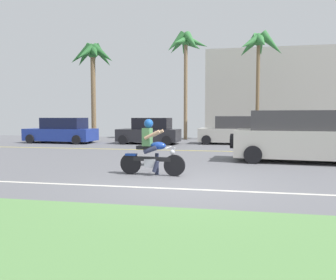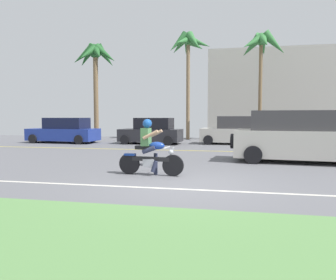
{
  "view_description": "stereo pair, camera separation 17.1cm",
  "coord_description": "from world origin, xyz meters",
  "px_view_note": "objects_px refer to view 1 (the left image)",
  "views": [
    {
      "loc": [
        1.08,
        -7.93,
        1.67
      ],
      "look_at": [
        -1.21,
        3.94,
        0.81
      ],
      "focal_mm": 35.69,
      "sensor_mm": 36.0,
      "label": 1
    },
    {
      "loc": [
        1.25,
        -7.9,
        1.67
      ],
      "look_at": [
        -1.21,
        3.94,
        0.81
      ],
      "focal_mm": 35.69,
      "sensor_mm": 36.0,
      "label": 2
    }
  ],
  "objects_px": {
    "palm_tree_0": "(186,48)",
    "parked_car_1": "(150,132)",
    "motorcyclist": "(152,151)",
    "parked_car_3": "(308,131)",
    "palm_tree_1": "(258,48)",
    "parked_car_0": "(62,131)",
    "parked_car_2": "(232,131)",
    "suv_nearby": "(303,137)",
    "palm_tree_2": "(92,59)"
  },
  "relations": [
    {
      "from": "palm_tree_0",
      "to": "parked_car_1",
      "type": "bearing_deg",
      "value": -108.64
    },
    {
      "from": "motorcyclist",
      "to": "palm_tree_0",
      "type": "relative_size",
      "value": 0.25
    },
    {
      "from": "parked_car_3",
      "to": "palm_tree_1",
      "type": "distance_m",
      "value": 6.59
    },
    {
      "from": "parked_car_1",
      "to": "palm_tree_1",
      "type": "height_order",
      "value": "palm_tree_1"
    },
    {
      "from": "parked_car_3",
      "to": "parked_car_0",
      "type": "bearing_deg",
      "value": -172.45
    },
    {
      "from": "parked_car_0",
      "to": "parked_car_1",
      "type": "relative_size",
      "value": 1.17
    },
    {
      "from": "parked_car_1",
      "to": "parked_car_3",
      "type": "relative_size",
      "value": 0.97
    },
    {
      "from": "palm_tree_0",
      "to": "parked_car_0",
      "type": "bearing_deg",
      "value": -145.73
    },
    {
      "from": "parked_car_0",
      "to": "parked_car_2",
      "type": "bearing_deg",
      "value": 5.97
    },
    {
      "from": "suv_nearby",
      "to": "palm_tree_1",
      "type": "xyz_separation_m",
      "value": [
        -0.87,
        10.74,
        5.35
      ]
    },
    {
      "from": "suv_nearby",
      "to": "palm_tree_1",
      "type": "relative_size",
      "value": 0.7
    },
    {
      "from": "parked_car_0",
      "to": "palm_tree_1",
      "type": "height_order",
      "value": "palm_tree_1"
    },
    {
      "from": "palm_tree_2",
      "to": "parked_car_3",
      "type": "bearing_deg",
      "value": -4.67
    },
    {
      "from": "suv_nearby",
      "to": "motorcyclist",
      "type": "bearing_deg",
      "value": -142.21
    },
    {
      "from": "parked_car_0",
      "to": "suv_nearby",
      "type": "bearing_deg",
      "value": -26.3
    },
    {
      "from": "parked_car_0",
      "to": "palm_tree_0",
      "type": "bearing_deg",
      "value": 34.27
    },
    {
      "from": "parked_car_2",
      "to": "parked_car_1",
      "type": "bearing_deg",
      "value": -170.84
    },
    {
      "from": "suv_nearby",
      "to": "palm_tree_1",
      "type": "height_order",
      "value": "palm_tree_1"
    },
    {
      "from": "palm_tree_2",
      "to": "palm_tree_0",
      "type": "bearing_deg",
      "value": 15.03
    },
    {
      "from": "palm_tree_0",
      "to": "palm_tree_2",
      "type": "xyz_separation_m",
      "value": [
        -6.41,
        -1.72,
        -0.87
      ]
    },
    {
      "from": "parked_car_0",
      "to": "palm_tree_2",
      "type": "distance_m",
      "value": 5.95
    },
    {
      "from": "parked_car_2",
      "to": "suv_nearby",
      "type": "bearing_deg",
      "value": -71.36
    },
    {
      "from": "parked_car_1",
      "to": "parked_car_2",
      "type": "height_order",
      "value": "parked_car_2"
    },
    {
      "from": "parked_car_2",
      "to": "parked_car_3",
      "type": "relative_size",
      "value": 0.98
    },
    {
      "from": "parked_car_0",
      "to": "parked_car_1",
      "type": "xyz_separation_m",
      "value": [
        5.62,
        0.31,
        -0.0
      ]
    },
    {
      "from": "parked_car_3",
      "to": "palm_tree_2",
      "type": "bearing_deg",
      "value": 175.33
    },
    {
      "from": "motorcyclist",
      "to": "parked_car_2",
      "type": "distance_m",
      "value": 11.48
    },
    {
      "from": "palm_tree_0",
      "to": "palm_tree_2",
      "type": "relative_size",
      "value": 1.12
    },
    {
      "from": "parked_car_2",
      "to": "palm_tree_1",
      "type": "relative_size",
      "value": 0.52
    },
    {
      "from": "motorcyclist",
      "to": "parked_car_0",
      "type": "distance_m",
      "value": 13.11
    },
    {
      "from": "palm_tree_2",
      "to": "parked_car_1",
      "type": "bearing_deg",
      "value": -30.33
    },
    {
      "from": "parked_car_0",
      "to": "parked_car_3",
      "type": "height_order",
      "value": "parked_car_3"
    },
    {
      "from": "parked_car_0",
      "to": "palm_tree_2",
      "type": "height_order",
      "value": "palm_tree_2"
    },
    {
      "from": "parked_car_1",
      "to": "motorcyclist",
      "type": "bearing_deg",
      "value": -75.68
    },
    {
      "from": "motorcyclist",
      "to": "palm_tree_1",
      "type": "height_order",
      "value": "palm_tree_1"
    },
    {
      "from": "suv_nearby",
      "to": "palm_tree_0",
      "type": "height_order",
      "value": "palm_tree_0"
    },
    {
      "from": "suv_nearby",
      "to": "palm_tree_2",
      "type": "distance_m",
      "value": 16.34
    },
    {
      "from": "parked_car_0",
      "to": "parked_car_2",
      "type": "height_order",
      "value": "parked_car_2"
    },
    {
      "from": "parked_car_0",
      "to": "parked_car_3",
      "type": "relative_size",
      "value": 1.14
    },
    {
      "from": "palm_tree_0",
      "to": "palm_tree_1",
      "type": "distance_m",
      "value": 5.08
    },
    {
      "from": "parked_car_1",
      "to": "palm_tree_0",
      "type": "bearing_deg",
      "value": 71.36
    },
    {
      "from": "parked_car_0",
      "to": "palm_tree_1",
      "type": "xyz_separation_m",
      "value": [
        12.19,
        4.28,
        5.53
      ]
    },
    {
      "from": "parked_car_3",
      "to": "palm_tree_0",
      "type": "relative_size",
      "value": 0.51
    },
    {
      "from": "motorcyclist",
      "to": "parked_car_2",
      "type": "xyz_separation_m",
      "value": [
        2.22,
        11.26,
        0.1
      ]
    },
    {
      "from": "palm_tree_1",
      "to": "parked_car_1",
      "type": "bearing_deg",
      "value": -148.86
    },
    {
      "from": "parked_car_2",
      "to": "palm_tree_2",
      "type": "bearing_deg",
      "value": 168.1
    },
    {
      "from": "palm_tree_1",
      "to": "parked_car_3",
      "type": "bearing_deg",
      "value": -38.97
    },
    {
      "from": "motorcyclist",
      "to": "palm_tree_1",
      "type": "xyz_separation_m",
      "value": [
        3.9,
        14.44,
        5.59
      ]
    },
    {
      "from": "suv_nearby",
      "to": "parked_car_3",
      "type": "bearing_deg",
      "value": 76.95
    },
    {
      "from": "parked_car_1",
      "to": "palm_tree_2",
      "type": "bearing_deg",
      "value": 149.67
    }
  ]
}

